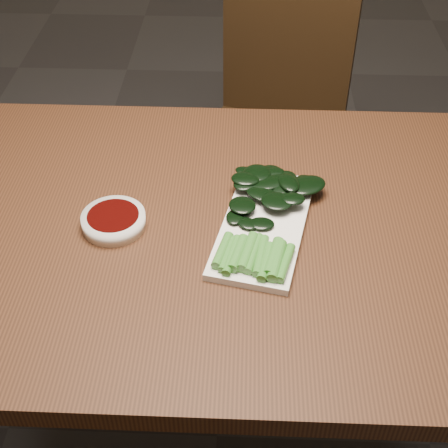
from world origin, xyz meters
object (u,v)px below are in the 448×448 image
chair_far (274,122)px  gai_lan (267,211)px  sauce_bowl (114,220)px  serving_plate (264,225)px  table (214,250)px

chair_far → gai_lan: chair_far is taller
chair_far → sauce_bowl: chair_far is taller
chair_far → serving_plate: 0.83m
sauce_bowl → serving_plate: size_ratio=0.35×
chair_far → gai_lan: bearing=-75.9°
sauce_bowl → serving_plate: bearing=1.2°
sauce_bowl → gai_lan: gai_lan is taller
table → chair_far: bearing=79.8°
chair_far → gai_lan: size_ratio=2.76×
sauce_bowl → gai_lan: (0.28, 0.03, 0.01)m
sauce_bowl → chair_far: bearing=68.0°
table → serving_plate: size_ratio=4.26×
table → chair_far: chair_far is taller
serving_plate → gai_lan: gai_lan is taller
serving_plate → sauce_bowl: bearing=-178.8°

